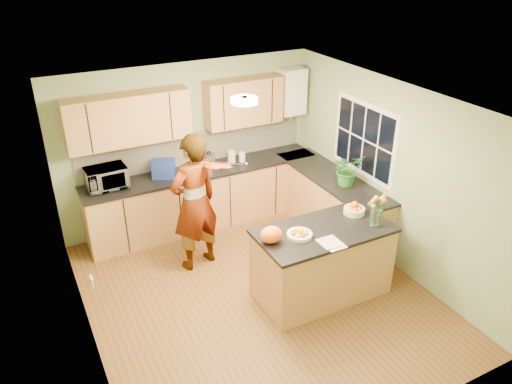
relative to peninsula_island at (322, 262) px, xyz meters
name	(u,v)px	position (x,y,z in m)	size (l,w,h in m)	color
floor	(257,294)	(-0.73, 0.35, -0.48)	(4.50, 4.50, 0.00)	brown
ceiling	(257,104)	(-0.73, 0.35, 2.02)	(4.00, 4.50, 0.02)	white
wall_back	(189,145)	(-0.73, 2.60, 0.77)	(4.00, 0.02, 2.50)	gray
wall_front	(385,328)	(-0.73, -1.90, 0.77)	(4.00, 0.02, 2.50)	gray
wall_left	(79,253)	(-2.73, 0.35, 0.77)	(0.02, 4.50, 2.50)	gray
wall_right	(390,175)	(1.27, 0.35, 0.77)	(0.02, 4.50, 2.50)	gray
back_counter	(205,197)	(-0.63, 2.30, -0.01)	(3.64, 0.62, 0.94)	#B27347
right_counter	(331,204)	(0.97, 1.20, -0.01)	(0.62, 2.24, 0.94)	#B27347
splashback	(195,147)	(-0.63, 2.58, 0.72)	(3.60, 0.02, 0.52)	beige
upper_cabinets	(179,111)	(-0.91, 2.43, 1.37)	(3.20, 0.34, 0.70)	#B27347
boiler	(291,91)	(0.97, 2.44, 1.42)	(0.40, 0.30, 0.86)	white
window_right	(364,139)	(1.26, 0.95, 1.07)	(0.01, 1.30, 1.05)	white
light_switch	(92,281)	(-2.72, -0.25, 0.82)	(0.02, 0.09, 0.09)	white
ceiling_lamp	(244,100)	(-0.73, 0.65, 1.98)	(0.30, 0.30, 0.07)	#FFEABF
peninsula_island	(322,262)	(0.00, 0.00, 0.00)	(1.66, 0.85, 0.95)	#B27347
fruit_dish	(300,233)	(-0.35, 0.00, 0.52)	(0.30, 0.30, 0.10)	beige
orange_bowl	(354,209)	(0.55, 0.15, 0.54)	(0.27, 0.27, 0.16)	beige
flower_vase	(377,202)	(0.60, -0.18, 0.78)	(0.25, 0.25, 0.46)	silver
orange_bag	(271,235)	(-0.70, 0.05, 0.57)	(0.26, 0.22, 0.20)	#FF5A15
papers	(332,243)	(-0.10, -0.30, 0.48)	(0.22, 0.30, 0.01)	silver
violinist	(194,203)	(-1.15, 1.32, 0.48)	(0.70, 0.46, 1.92)	#DEA488
violin	(213,166)	(-0.95, 1.10, 1.06)	(0.57, 0.23, 0.11)	#491604
microwave	(106,178)	(-2.05, 2.34, 0.62)	(0.55, 0.37, 0.30)	white
blue_box	(164,169)	(-1.23, 2.32, 0.59)	(0.32, 0.24, 0.26)	navy
kettle	(209,160)	(-0.53, 2.28, 0.60)	(0.17, 0.17, 0.33)	#B6B6BB
jar_cream	(231,157)	(-0.14, 2.35, 0.56)	(0.12, 0.12, 0.19)	beige
jar_white	(242,157)	(0.03, 2.30, 0.54)	(0.10, 0.10, 0.15)	white
potted_plant	(347,170)	(0.97, 0.88, 0.70)	(0.42, 0.37, 0.47)	#2B7527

